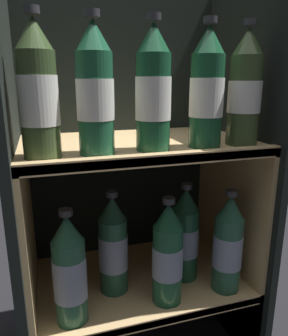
% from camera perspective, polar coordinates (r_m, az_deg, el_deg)
% --- Properties ---
extents(fridge_back_wall, '(0.61, 0.02, 1.01)m').
position_cam_1_polar(fridge_back_wall, '(1.03, -4.09, 0.77)').
color(fridge_back_wall, black).
rests_on(fridge_back_wall, ground_plane).
extents(fridge_side_left, '(0.02, 0.40, 1.01)m').
position_cam_1_polar(fridge_side_left, '(0.83, -21.25, -4.00)').
color(fridge_side_left, black).
rests_on(fridge_side_left, ground_plane).
extents(fridge_side_right, '(0.02, 0.40, 1.01)m').
position_cam_1_polar(fridge_side_right, '(0.98, 15.83, -0.64)').
color(fridge_side_right, black).
rests_on(fridge_side_right, ground_plane).
extents(shelf_lower, '(0.57, 0.36, 0.23)m').
position_cam_1_polar(shelf_lower, '(1.00, -0.82, -20.71)').
color(shelf_lower, tan).
rests_on(shelf_lower, ground_plane).
extents(shelf_upper, '(0.57, 0.36, 0.62)m').
position_cam_1_polar(shelf_upper, '(0.87, -0.95, -7.03)').
color(shelf_upper, tan).
rests_on(shelf_upper, ground_plane).
extents(bottle_upper_front_0, '(0.08, 0.08, 0.28)m').
position_cam_1_polar(bottle_upper_front_0, '(0.66, -17.96, 12.29)').
color(bottle_upper_front_0, '#384C28').
rests_on(bottle_upper_front_0, shelf_upper).
extents(bottle_upper_front_1, '(0.08, 0.08, 0.28)m').
position_cam_1_polar(bottle_upper_front_1, '(0.67, -8.52, 12.92)').
color(bottle_upper_front_1, '#1E5638').
rests_on(bottle_upper_front_1, shelf_upper).
extents(bottle_upper_front_2, '(0.08, 0.08, 0.28)m').
position_cam_1_polar(bottle_upper_front_2, '(0.70, 1.94, 13.14)').
color(bottle_upper_front_2, '#194C2D').
rests_on(bottle_upper_front_2, shelf_upper).
extents(bottle_upper_front_3, '(0.08, 0.08, 0.28)m').
position_cam_1_polar(bottle_upper_front_3, '(0.75, 10.87, 13.04)').
color(bottle_upper_front_3, '#194C2D').
rests_on(bottle_upper_front_3, shelf_upper).
extents(bottle_upper_front_4, '(0.08, 0.08, 0.28)m').
position_cam_1_polar(bottle_upper_front_4, '(0.80, 17.16, 12.81)').
color(bottle_upper_front_4, '#384C28').
rests_on(bottle_upper_front_4, shelf_upper).
extents(bottle_lower_front_0, '(0.08, 0.08, 0.28)m').
position_cam_1_polar(bottle_lower_front_0, '(0.78, -12.82, -17.29)').
color(bottle_lower_front_0, '#285B42').
rests_on(bottle_lower_front_0, shelf_lower).
extents(bottle_lower_front_1, '(0.08, 0.08, 0.28)m').
position_cam_1_polar(bottle_lower_front_1, '(0.83, 4.12, -14.97)').
color(bottle_lower_front_1, '#1E5638').
rests_on(bottle_lower_front_1, shelf_lower).
extents(bottle_lower_front_2, '(0.08, 0.08, 0.28)m').
position_cam_1_polar(bottle_lower_front_2, '(0.90, 14.38, -12.97)').
color(bottle_lower_front_2, '#285B42').
rests_on(bottle_lower_front_2, shelf_lower).
extents(bottle_lower_back_0, '(0.08, 0.08, 0.28)m').
position_cam_1_polar(bottle_lower_back_0, '(0.87, -5.38, -13.50)').
color(bottle_lower_back_0, '#285B42').
rests_on(bottle_lower_back_0, shelf_lower).
extents(bottle_lower_back_1, '(0.08, 0.08, 0.28)m').
position_cam_1_polar(bottle_lower_back_1, '(0.92, 7.13, -11.64)').
color(bottle_lower_back_1, '#1E5638').
rests_on(bottle_lower_back_1, shelf_lower).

